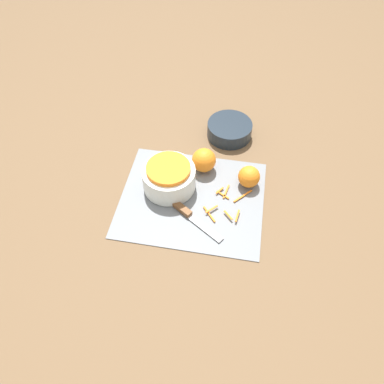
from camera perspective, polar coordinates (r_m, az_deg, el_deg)
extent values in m
plane|color=brown|center=(1.17, 0.00, -1.10)|extent=(4.00, 4.00, 0.00)
cube|color=slate|center=(1.17, 0.00, -1.01)|extent=(0.44, 0.37, 0.01)
cylinder|color=silver|center=(1.17, -3.53, 2.10)|extent=(0.17, 0.17, 0.08)
cylinder|color=orange|center=(1.14, -3.63, 3.51)|extent=(0.14, 0.14, 0.02)
cylinder|color=#1E2833|center=(1.36, 5.73, 9.44)|extent=(0.16, 0.16, 0.05)
cube|color=brown|center=(1.14, -1.93, -2.25)|extent=(0.09, 0.07, 0.02)
cube|color=#B2B2B7|center=(1.10, 2.06, -5.51)|extent=(0.12, 0.09, 0.00)
sphere|color=orange|center=(1.22, 1.82, 4.86)|extent=(0.08, 0.08, 0.08)
sphere|color=orange|center=(1.19, 8.67, 2.32)|extent=(0.07, 0.07, 0.07)
cube|color=orange|center=(1.18, 7.75, -0.61)|extent=(0.05, 0.06, 0.00)
cube|color=orange|center=(1.13, 2.64, -3.39)|extent=(0.05, 0.05, 0.00)
cube|color=orange|center=(1.13, 5.54, -3.52)|extent=(0.03, 0.03, 0.00)
cube|color=orange|center=(1.14, 3.03, -2.61)|extent=(0.04, 0.04, 0.00)
cube|color=orange|center=(1.18, 4.24, 0.24)|extent=(0.02, 0.03, 0.00)
cube|color=orange|center=(1.19, 5.23, 0.07)|extent=(0.02, 0.06, 0.00)
cube|color=orange|center=(1.18, 4.71, -0.42)|extent=(0.04, 0.03, 0.00)
cube|color=orange|center=(1.13, 6.93, -3.61)|extent=(0.01, 0.05, 0.00)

